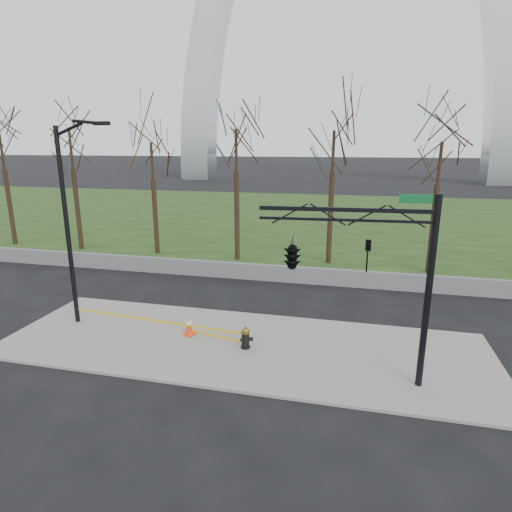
% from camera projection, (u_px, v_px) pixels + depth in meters
% --- Properties ---
extents(ground, '(500.00, 500.00, 0.00)m').
position_uv_depth(ground, '(241.00, 346.00, 15.79)').
color(ground, black).
rests_on(ground, ground).
extents(sidewalk, '(18.00, 6.00, 0.10)m').
position_uv_depth(sidewalk, '(241.00, 345.00, 15.78)').
color(sidewalk, slate).
rests_on(sidewalk, ground).
extents(grass_strip, '(120.00, 40.00, 0.06)m').
position_uv_depth(grass_strip, '(317.00, 217.00, 44.01)').
color(grass_strip, '#1E3413').
rests_on(grass_strip, ground).
extents(guardrail, '(60.00, 0.30, 0.90)m').
position_uv_depth(guardrail, '(280.00, 273.00, 23.21)').
color(guardrail, '#59595B').
rests_on(guardrail, ground).
extents(gateway_arch, '(66.00, 6.00, 65.00)m').
position_uv_depth(gateway_arch, '(346.00, 4.00, 78.04)').
color(gateway_arch, silver).
rests_on(gateway_arch, ground).
extents(tree_row, '(44.91, 4.00, 9.10)m').
position_uv_depth(tree_row, '(283.00, 191.00, 26.04)').
color(tree_row, black).
rests_on(tree_row, ground).
extents(fire_hydrant, '(0.53, 0.34, 0.84)m').
position_uv_depth(fire_hydrant, '(246.00, 338.00, 15.38)').
color(fire_hydrant, black).
rests_on(fire_hydrant, sidewalk).
extents(traffic_cone, '(0.44, 0.44, 0.75)m').
position_uv_depth(traffic_cone, '(189.00, 326.00, 16.45)').
color(traffic_cone, '#F53B0C').
rests_on(traffic_cone, sidewalk).
extents(street_light, '(2.39, 0.28, 8.21)m').
position_uv_depth(street_light, '(70.00, 213.00, 16.58)').
color(street_light, black).
rests_on(street_light, ground).
extents(traffic_signal_mast, '(5.09, 2.51, 6.00)m').
position_uv_depth(traffic_signal_mast, '(318.00, 254.00, 12.59)').
color(traffic_signal_mast, black).
rests_on(traffic_signal_mast, ground).
extents(caution_tape, '(7.50, 0.71, 0.43)m').
position_uv_depth(caution_tape, '(170.00, 324.00, 16.37)').
color(caution_tape, '#DFA90B').
rests_on(caution_tape, ground).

